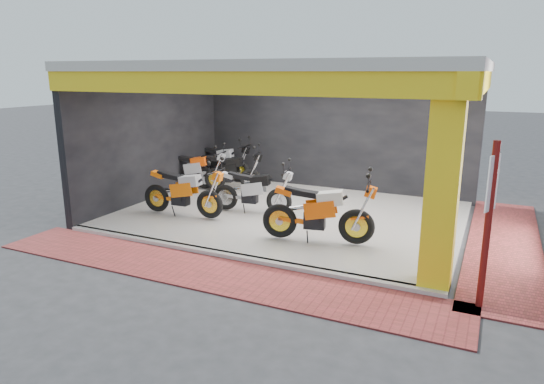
{
  "coord_description": "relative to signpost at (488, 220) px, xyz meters",
  "views": [
    {
      "loc": [
        4.46,
        -8.59,
        3.49
      ],
      "look_at": [
        0.04,
        0.84,
        0.9
      ],
      "focal_mm": 32.0,
      "sensor_mm": 36.0,
      "label": 1
    }
  ],
  "objects": [
    {
      "name": "moto_row_e",
      "position": [
        -7.26,
        5.65,
        -0.61
      ],
      "size": [
        2.27,
        0.87,
        1.38
      ],
      "primitive_type": null,
      "rotation": [
        0.0,
        0.0,
        0.02
      ],
      "color": "black",
      "rests_on": "showroom_floor"
    },
    {
      "name": "paver_front",
      "position": [
        -4.46,
        -0.65,
        -1.39
      ],
      "size": [
        9.0,
        1.4,
        0.03
      ],
      "primitive_type": "cube",
      "color": "maroon",
      "rests_on": "ground"
    },
    {
      "name": "left_wall",
      "position": [
        -8.56,
        3.15,
        0.35
      ],
      "size": [
        0.2,
        6.2,
        3.5
      ],
      "primitive_type": "cube",
      "color": "black",
      "rests_on": "ground"
    },
    {
      "name": "back_wall",
      "position": [
        -4.46,
        6.25,
        0.35
      ],
      "size": [
        8.2,
        0.2,
        3.5
      ],
      "primitive_type": "cube",
      "color": "black",
      "rests_on": "ground"
    },
    {
      "name": "moto_row_d",
      "position": [
        -6.36,
        4.69,
        -0.64
      ],
      "size": [
        2.3,
        1.27,
        1.33
      ],
      "primitive_type": null,
      "rotation": [
        0.0,
        0.0,
        0.22
      ],
      "color": "black",
      "rests_on": "showroom_floor"
    },
    {
      "name": "moto_row_b",
      "position": [
        -4.64,
        2.87,
        -0.65
      ],
      "size": [
        2.24,
        1.11,
        1.31
      ],
      "primitive_type": null,
      "rotation": [
        0.0,
        0.0,
        0.15
      ],
      "color": "#A4A7AC",
      "rests_on": "showroom_floor"
    },
    {
      "name": "moto_row_a",
      "position": [
        -5.98,
        1.87,
        -0.6
      ],
      "size": [
        2.33,
        0.96,
        1.4
      ],
      "primitive_type": null,
      "rotation": [
        0.0,
        0.0,
        0.05
      ],
      "color": "orange",
      "rests_on": "showroom_floor"
    },
    {
      "name": "showroom_ceiling",
      "position": [
        -4.46,
        3.15,
        2.2
      ],
      "size": [
        8.4,
        6.4,
        0.2
      ],
      "primitive_type": "cube",
      "color": "beige",
      "rests_on": "corner_column"
    },
    {
      "name": "showroom_floor",
      "position": [
        -4.46,
        3.15,
        -1.35
      ],
      "size": [
        8.0,
        6.0,
        0.1
      ],
      "primitive_type": "cube",
      "color": "white",
      "rests_on": "ground"
    },
    {
      "name": "header_beam_front",
      "position": [
        -4.46,
        0.15,
        1.9
      ],
      "size": [
        8.4,
        0.3,
        0.4
      ],
      "primitive_type": "cube",
      "color": "yellow",
      "rests_on": "corner_column"
    },
    {
      "name": "corner_column",
      "position": [
        -0.71,
        0.4,
        0.35
      ],
      "size": [
        0.5,
        0.5,
        3.5
      ],
      "primitive_type": "cube",
      "color": "yellow",
      "rests_on": "ground"
    },
    {
      "name": "paver_right",
      "position": [
        0.34,
        3.15,
        -1.39
      ],
      "size": [
        1.4,
        7.0,
        0.03
      ],
      "primitive_type": "cube",
      "color": "maroon",
      "rests_on": "ground"
    },
    {
      "name": "floor_kerb",
      "position": [
        -4.46,
        0.13,
        -1.35
      ],
      "size": [
        8.0,
        0.2,
        0.1
      ],
      "primitive_type": "cube",
      "color": "white",
      "rests_on": "ground"
    },
    {
      "name": "ground",
      "position": [
        -4.46,
        1.15,
        -1.4
      ],
      "size": [
        80.0,
        80.0,
        0.0
      ],
      "primitive_type": "plane",
      "color": "#2D2D30",
      "rests_on": "ground"
    },
    {
      "name": "signpost",
      "position": [
        0.0,
        0.0,
        0.0
      ],
      "size": [
        0.14,
        0.34,
        2.56
      ],
      "rotation": [
        0.0,
        0.0,
        -0.35
      ],
      "color": "maroon",
      "rests_on": "ground"
    },
    {
      "name": "moto_hero",
      "position": [
        -2.37,
        1.61,
        -0.56
      ],
      "size": [
        2.55,
        1.34,
        1.48
      ],
      "primitive_type": null,
      "rotation": [
        0.0,
        0.0,
        0.19
      ],
      "color": "#F45A0A",
      "rests_on": "showroom_floor"
    },
    {
      "name": "moto_row_c",
      "position": [
        -7.36,
        4.35,
        -0.64
      ],
      "size": [
        2.26,
        1.07,
        1.33
      ],
      "primitive_type": null,
      "rotation": [
        0.0,
        0.0,
        0.12
      ],
      "color": "#9FA1A6",
      "rests_on": "showroom_floor"
    },
    {
      "name": "header_beam_right",
      "position": [
        -0.46,
        3.15,
        1.9
      ],
      "size": [
        0.3,
        6.4,
        0.4
      ],
      "primitive_type": "cube",
      "color": "yellow",
      "rests_on": "corner_column"
    }
  ]
}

